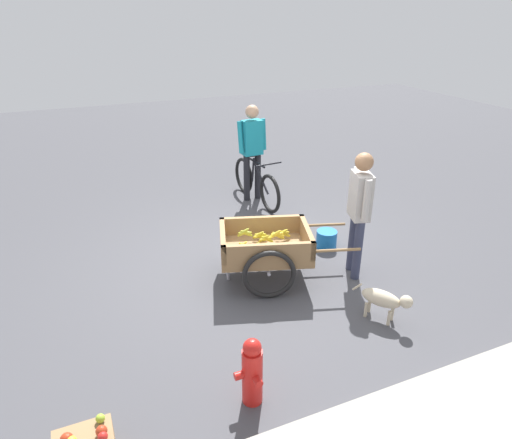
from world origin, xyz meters
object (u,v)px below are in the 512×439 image
Objects in this scene: dog at (384,299)px; fire_hydrant at (252,371)px; fruit_cart at (265,248)px; plastic_bucket at (326,239)px; cyclist_person at (252,144)px; vendor_person at (360,205)px; bicycle at (256,183)px.

fire_hydrant reaches higher than dog.
fruit_cart reaches higher than plastic_bucket.
vendor_person is at bearing 95.08° from cyclist_person.
fruit_cart is 1.07× the size of cyclist_person.
plastic_bucket is at bearing -99.75° from dog.
dog is at bearing 123.72° from fruit_cart.
fruit_cart is 2.69× the size of fire_hydrant.
bicycle is at bearing -81.52° from plastic_bucket.
fruit_cart is 6.14× the size of plastic_bucket.
vendor_person is 0.97× the size of cyclist_person.
bicycle reaches higher than fire_hydrant.
cyclist_person is 2.88× the size of dog.
fruit_cart is at bearing -117.01° from fire_hydrant.
bicycle is at bearing -84.89° from vendor_person.
bicycle reaches higher than plastic_bucket.
dog is (-0.86, 1.28, -0.16)m from fruit_cart.
fruit_cart is at bearing 69.78° from bicycle.
vendor_person is at bearing 86.30° from plastic_bucket.
cyclist_person is at bearing -85.52° from bicycle.
cyclist_person is at bearing -108.83° from fruit_cart.
fire_hydrant is 2.99m from plastic_bucket.
fruit_cart reaches higher than fire_hydrant.
vendor_person is at bearing -144.49° from fire_hydrant.
fruit_cart is 2.68m from cyclist_person.
plastic_bucket is (-0.05, -0.75, -0.85)m from vendor_person.
fire_hydrant is at bearing 62.99° from fruit_cart.
bicycle is (-0.86, -2.33, -0.08)m from fruit_cart.
dog is at bearing 75.58° from vendor_person.
vendor_person reaches higher than bicycle.
fruit_cart is at bearing -56.28° from dog.
fire_hydrant is at bearing 67.65° from cyclist_person.
vendor_person is 2.43× the size of fire_hydrant.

